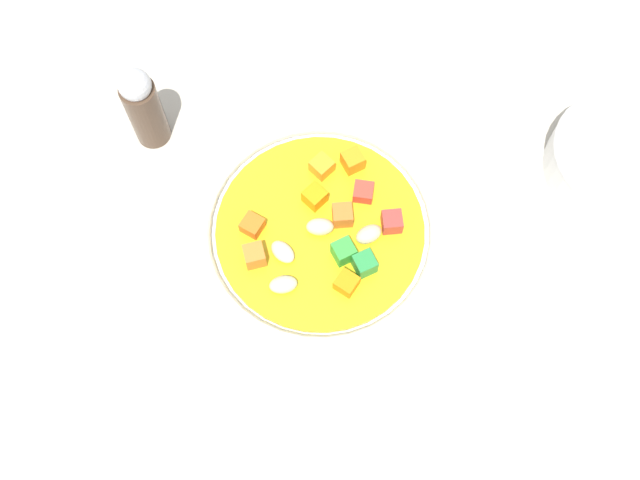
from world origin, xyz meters
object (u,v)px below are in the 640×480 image
object	(u,v)px
spoon	(378,97)
side_bowl_small	(617,159)
pepper_shaker	(143,107)
soup_bowl_main	(320,238)

from	to	relation	value
spoon	side_bowl_small	bearing A→B (deg)	175.99
pepper_shaker	spoon	bearing A→B (deg)	130.68
soup_bowl_main	spoon	distance (cm)	13.79
soup_bowl_main	side_bowl_small	distance (cm)	22.99
soup_bowl_main	pepper_shaker	distance (cm)	16.21
side_bowl_small	pepper_shaker	size ratio (longest dim) A/B	1.24
spoon	pepper_shaker	world-z (taller)	pepper_shaker
pepper_shaker	soup_bowl_main	bearing A→B (deg)	83.56
spoon	pepper_shaker	size ratio (longest dim) A/B	2.44
soup_bowl_main	side_bowl_small	bearing A→B (deg)	137.40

